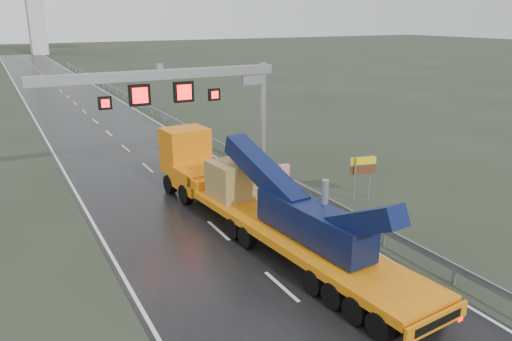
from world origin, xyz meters
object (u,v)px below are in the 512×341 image
striped_barrier (284,172)px  exit_sign_pair (363,169)px  heavy_haul_truck (247,193)px  sign_gantry (194,92)px

striped_barrier → exit_sign_pair: bearing=-63.3°
heavy_haul_truck → striped_barrier: size_ratio=18.54×
sign_gantry → heavy_haul_truck: sign_gantry is taller
sign_gantry → striped_barrier: sign_gantry is taller
sign_gantry → heavy_haul_truck: 9.04m
exit_sign_pair → striped_barrier: exit_sign_pair is taller
exit_sign_pair → striped_barrier: (-2.05, 5.10, -1.30)m
sign_gantry → heavy_haul_truck: bearing=-94.3°
heavy_haul_truck → exit_sign_pair: size_ratio=7.47×
striped_barrier → sign_gantry: bearing=155.0°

